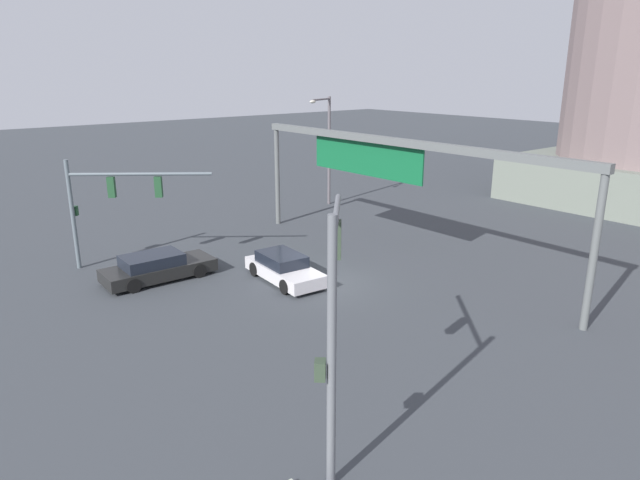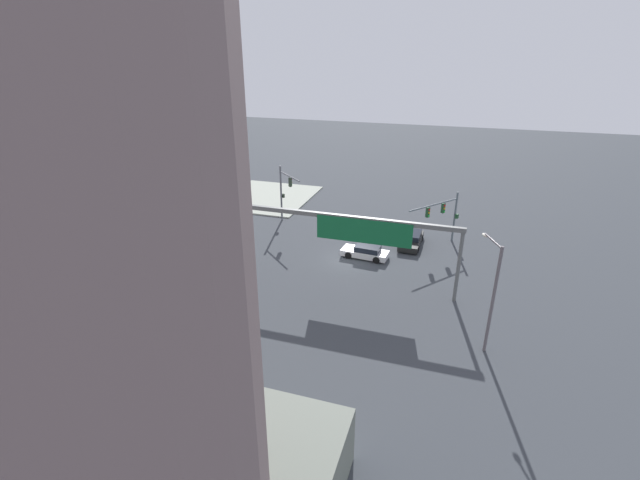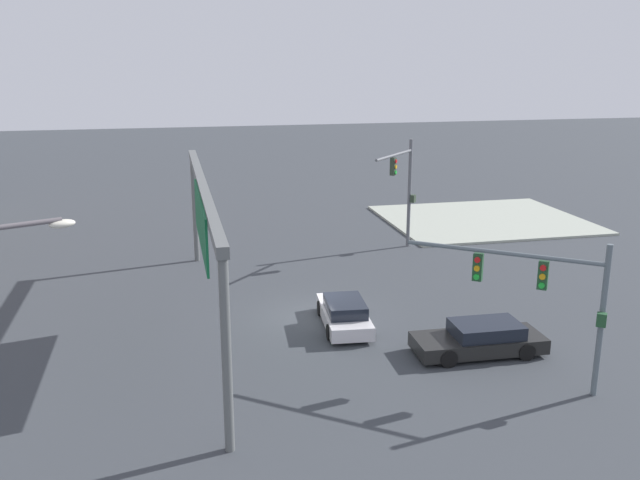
% 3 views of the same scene
% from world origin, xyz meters
% --- Properties ---
extents(ground_plane, '(168.64, 168.64, 0.00)m').
position_xyz_m(ground_plane, '(0.00, 0.00, 0.00)').
color(ground_plane, '#383C42').
extents(traffic_signal_near_corner, '(3.50, 3.50, 6.29)m').
position_xyz_m(traffic_signal_near_corner, '(9.13, -7.31, 4.02)').
color(traffic_signal_near_corner, slate).
rests_on(traffic_signal_near_corner, ground).
extents(traffic_signal_opposite_side, '(4.40, 5.30, 5.15)m').
position_xyz_m(traffic_signal_opposite_side, '(-7.79, -6.28, 3.49)').
color(traffic_signal_opposite_side, slate).
rests_on(traffic_signal_opposite_side, ground).
extents(streetlamp_curved_arm, '(1.24, 2.56, 7.35)m').
position_xyz_m(streetlamp_curved_arm, '(-11.51, 9.84, 4.33)').
color(streetlamp_curved_arm, '#5F5A5E').
rests_on(streetlamp_curved_arm, ground).
extents(overhead_sign_gantry, '(19.49, 0.43, 6.03)m').
position_xyz_m(overhead_sign_gantry, '(-0.59, 4.37, 5.01)').
color(overhead_sign_gantry, '#5C6160').
rests_on(overhead_sign_gantry, ground).
extents(sedan_car_approaching, '(2.09, 4.92, 1.21)m').
position_xyz_m(sedan_car_approaching, '(-5.03, -5.47, 0.58)').
color(sedan_car_approaching, black).
rests_on(sedan_car_approaching, ground).
extents(sedan_car_waiting_far, '(4.43, 2.07, 1.21)m').
position_xyz_m(sedan_car_waiting_far, '(-1.36, -1.16, 0.57)').
color(sedan_car_waiting_far, silver).
rests_on(sedan_car_waiting_far, ground).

